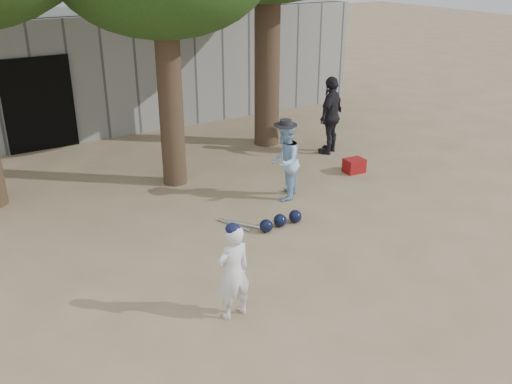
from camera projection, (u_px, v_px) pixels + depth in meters
ground at (257, 284)px, 8.22m from camera, size 70.00×70.00×0.00m
boy_player at (234, 272)px, 7.27m from camera, size 0.50×0.34×1.31m
spectator_blue at (285, 162)px, 10.78m from camera, size 0.92×0.92×1.50m
spectator_dark at (331, 115)px, 13.20m from camera, size 1.14×0.90×1.81m
red_bag at (354, 166)px, 12.29m from camera, size 0.44×0.35×0.30m
back_building at (61, 65)px, 15.73m from camera, size 16.00×5.24×3.00m
helmet_row at (281, 221)px, 9.88m from camera, size 0.87×0.28×0.23m
bat_pile at (241, 225)px, 9.93m from camera, size 0.55×0.78×0.06m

